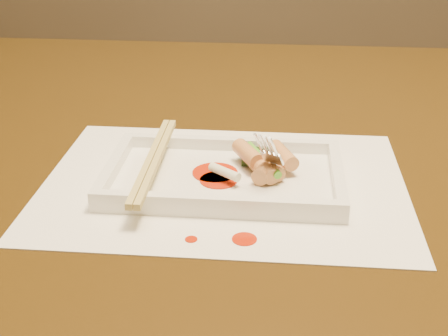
# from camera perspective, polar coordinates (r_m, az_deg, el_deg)

# --- Properties ---
(table) EXTENTS (1.40, 0.90, 0.75)m
(table) POSITION_cam_1_polar(r_m,az_deg,el_deg) (0.89, -2.12, -2.41)
(table) COLOR black
(table) RESTS_ON ground
(placemat) EXTENTS (0.40, 0.30, 0.00)m
(placemat) POSITION_cam_1_polar(r_m,az_deg,el_deg) (0.69, 0.00, -1.39)
(placemat) COLOR white
(placemat) RESTS_ON table
(sauce_splatter_a) EXTENTS (0.02, 0.02, 0.00)m
(sauce_splatter_a) POSITION_cam_1_polar(r_m,az_deg,el_deg) (0.59, 1.88, -6.51)
(sauce_splatter_a) COLOR #BA2005
(sauce_splatter_a) RESTS_ON placemat
(sauce_splatter_b) EXTENTS (0.01, 0.01, 0.00)m
(sauce_splatter_b) POSITION_cam_1_polar(r_m,az_deg,el_deg) (0.59, -3.02, -6.52)
(sauce_splatter_b) COLOR #BA2005
(sauce_splatter_b) RESTS_ON placemat
(plate_base) EXTENTS (0.26, 0.16, 0.01)m
(plate_base) POSITION_cam_1_polar(r_m,az_deg,el_deg) (0.69, 0.00, -1.04)
(plate_base) COLOR white
(plate_base) RESTS_ON placemat
(plate_rim_far) EXTENTS (0.26, 0.01, 0.01)m
(plate_rim_far) POSITION_cam_1_polar(r_m,az_deg,el_deg) (0.75, 0.52, 2.24)
(plate_rim_far) COLOR white
(plate_rim_far) RESTS_ON plate_base
(plate_rim_near) EXTENTS (0.26, 0.01, 0.01)m
(plate_rim_near) POSITION_cam_1_polar(r_m,az_deg,el_deg) (0.62, -0.63, -3.22)
(plate_rim_near) COLOR white
(plate_rim_near) RESTS_ON plate_base
(plate_rim_left) EXTENTS (0.01, 0.14, 0.01)m
(plate_rim_left) POSITION_cam_1_polar(r_m,az_deg,el_deg) (0.71, -10.05, 0.19)
(plate_rim_left) COLOR white
(plate_rim_left) RESTS_ON plate_base
(plate_rim_right) EXTENTS (0.01, 0.14, 0.01)m
(plate_rim_right) POSITION_cam_1_polar(r_m,az_deg,el_deg) (0.69, 10.35, -0.64)
(plate_rim_right) COLOR white
(plate_rim_right) RESTS_ON plate_base
(veg_piece) EXTENTS (0.04, 0.03, 0.01)m
(veg_piece) POSITION_cam_1_polar(r_m,az_deg,el_deg) (0.72, 3.07, 1.09)
(veg_piece) COLOR black
(veg_piece) RESTS_ON plate_base
(scallion_white) EXTENTS (0.04, 0.03, 0.01)m
(scallion_white) POSITION_cam_1_polar(r_m,az_deg,el_deg) (0.67, 0.06, -0.37)
(scallion_white) COLOR #EAEACC
(scallion_white) RESTS_ON plate_base
(scallion_green) EXTENTS (0.04, 0.08, 0.01)m
(scallion_green) POSITION_cam_1_polar(r_m,az_deg,el_deg) (0.70, 3.58, 0.80)
(scallion_green) COLOR #429B19
(scallion_green) RESTS_ON plate_base
(chopstick_a) EXTENTS (0.01, 0.22, 0.01)m
(chopstick_a) POSITION_cam_1_polar(r_m,az_deg,el_deg) (0.69, -6.76, 0.83)
(chopstick_a) COLOR tan
(chopstick_a) RESTS_ON plate_rim_near
(chopstick_b) EXTENTS (0.01, 0.22, 0.01)m
(chopstick_b) POSITION_cam_1_polar(r_m,az_deg,el_deg) (0.69, -6.11, 0.81)
(chopstick_b) COLOR tan
(chopstick_b) RESTS_ON plate_rim_near
(fork) EXTENTS (0.09, 0.10, 0.14)m
(fork) POSITION_cam_1_polar(r_m,az_deg,el_deg) (0.67, 6.10, 5.33)
(fork) COLOR silver
(fork) RESTS_ON plate_base
(sauce_blob_0) EXTENTS (0.05, 0.05, 0.00)m
(sauce_blob_0) POSITION_cam_1_polar(r_m,az_deg,el_deg) (0.70, -0.83, -0.43)
(sauce_blob_0) COLOR #BA2005
(sauce_blob_0) RESTS_ON plate_base
(sauce_blob_1) EXTENTS (0.04, 0.04, 0.00)m
(sauce_blob_1) POSITION_cam_1_polar(r_m,az_deg,el_deg) (0.68, -0.49, -1.12)
(sauce_blob_1) COLOR #BA2005
(sauce_blob_1) RESTS_ON plate_base
(rice_cake_0) EXTENTS (0.03, 0.05, 0.02)m
(rice_cake_0) POSITION_cam_1_polar(r_m,az_deg,el_deg) (0.69, 4.46, 0.12)
(rice_cake_0) COLOR tan
(rice_cake_0) RESTS_ON plate_base
(rice_cake_1) EXTENTS (0.04, 0.04, 0.02)m
(rice_cake_1) POSITION_cam_1_polar(r_m,az_deg,el_deg) (0.68, 4.26, -0.17)
(rice_cake_1) COLOR tan
(rice_cake_1) RESTS_ON plate_base
(rice_cake_2) EXTENTS (0.04, 0.05, 0.02)m
(rice_cake_2) POSITION_cam_1_polar(r_m,az_deg,el_deg) (0.70, 2.21, 1.30)
(rice_cake_2) COLOR tan
(rice_cake_2) RESTS_ON plate_base
(rice_cake_3) EXTENTS (0.04, 0.05, 0.02)m
(rice_cake_3) POSITION_cam_1_polar(r_m,az_deg,el_deg) (0.68, 3.64, -0.15)
(rice_cake_3) COLOR tan
(rice_cake_3) RESTS_ON plate_base
(rice_cake_4) EXTENTS (0.03, 0.05, 0.02)m
(rice_cake_4) POSITION_cam_1_polar(r_m,az_deg,el_deg) (0.68, 4.00, -0.05)
(rice_cake_4) COLOR tan
(rice_cake_4) RESTS_ON plate_base
(rice_cake_5) EXTENTS (0.04, 0.05, 0.02)m
(rice_cake_5) POSITION_cam_1_polar(r_m,az_deg,el_deg) (0.70, 5.43, 1.18)
(rice_cake_5) COLOR tan
(rice_cake_5) RESTS_ON plate_base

